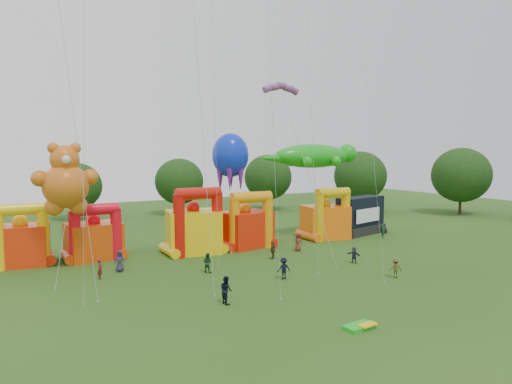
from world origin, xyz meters
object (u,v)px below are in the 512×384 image
bouncy_castle_0 (21,242)px  gecko_kite (314,162)px  teddy_bear_kite (64,207)px  spectator_4 (273,250)px  bouncy_castle_2 (194,228)px  stage_trailer (361,216)px  octopus_kite (231,187)px  spectator_0 (120,261)px

bouncy_castle_0 → gecko_kite: 33.55m
teddy_bear_kite → gecko_kite: size_ratio=0.80×
spectator_4 → gecko_kite: bearing=-175.0°
teddy_bear_kite → spectator_4: size_ratio=6.66×
bouncy_castle_2 → spectator_4: size_ratio=4.04×
stage_trailer → octopus_kite: bearing=175.4°
stage_trailer → spectator_0: stage_trailer is taller
bouncy_castle_0 → gecko_kite: size_ratio=0.41×
stage_trailer → teddy_bear_kite: teddy_bear_kite is taller
stage_trailer → bouncy_castle_2: bearing=-179.0°
octopus_kite → spectator_0: bearing=-157.2°
spectator_4 → spectator_0: bearing=-40.8°
teddy_bear_kite → spectator_0: bearing=-20.1°
octopus_kite → spectator_0: octopus_kite is taller
teddy_bear_kite → bouncy_castle_0: bearing=122.5°
stage_trailer → spectator_4: size_ratio=4.56×
teddy_bear_kite → bouncy_castle_2: bearing=10.5°
bouncy_castle_2 → spectator_4: 8.81m
gecko_kite → bouncy_castle_2: bearing=-174.4°
stage_trailer → gecko_kite: 9.85m
bouncy_castle_2 → teddy_bear_kite: (-12.88, -2.39, 3.27)m
bouncy_castle_2 → octopus_kite: octopus_kite is taller
stage_trailer → gecko_kite: bearing=169.5°
bouncy_castle_0 → stage_trailer: bouncy_castle_0 is taller
gecko_kite → spectator_0: bearing=-167.5°
bouncy_castle_2 → stage_trailer: size_ratio=0.89×
bouncy_castle_0 → octopus_kite: size_ratio=0.46×
teddy_bear_kite → spectator_0: (4.27, -1.56, -4.97)m
bouncy_castle_2 → teddy_bear_kite: size_ratio=0.61×
bouncy_castle_0 → spectator_4: bearing=-22.4°
bouncy_castle_2 → octopus_kite: 6.81m
stage_trailer → gecko_kite: size_ratio=0.55×
stage_trailer → spectator_4: (-17.38, -6.69, -1.48)m
stage_trailer → teddy_bear_kite: (-36.16, -2.78, 3.59)m
spectator_4 → bouncy_castle_0: bearing=-54.0°
bouncy_castle_2 → spectator_4: bouncy_castle_2 is taller
octopus_kite → bouncy_castle_2: bearing=-160.3°
teddy_bear_kite → octopus_kite: size_ratio=0.89×
octopus_kite → spectator_0: (-13.76, -5.80, -5.76)m
octopus_kite → spectator_4: octopus_kite is taller
bouncy_castle_0 → stage_trailer: (39.47, -2.40, 0.06)m
bouncy_castle_0 → gecko_kite: bearing=-2.0°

